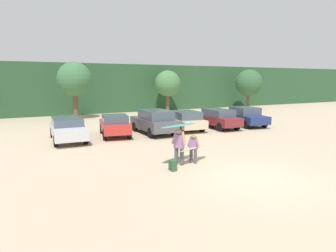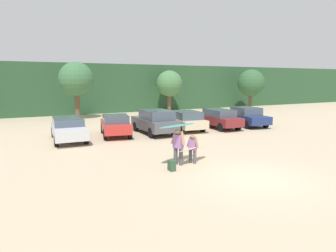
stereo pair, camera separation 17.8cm
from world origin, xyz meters
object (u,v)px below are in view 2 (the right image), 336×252
(parked_car_maroon, at_px, (219,118))
(person_child, at_px, (193,147))
(parked_car_silver, at_px, (68,128))
(parked_car_champagne, at_px, (184,120))
(parked_car_dark_gray, at_px, (155,121))
(parked_car_navy, at_px, (246,116))
(person_adult, at_px, (178,145))
(surfboard_cream, at_px, (193,148))
(surfboard_teal, at_px, (178,126))
(parked_car_red, at_px, (115,125))
(backpack_dropped, at_px, (172,165))

(parked_car_maroon, bearing_deg, person_child, 138.79)
(parked_car_silver, bearing_deg, parked_car_champagne, -85.96)
(parked_car_dark_gray, xyz_separation_m, parked_car_navy, (8.35, 0.12, -0.09))
(parked_car_silver, xyz_separation_m, person_adult, (3.64, -7.83, 0.13))
(parked_car_silver, bearing_deg, surfboard_cream, -148.46)
(person_child, distance_m, surfboard_cream, 0.12)
(parked_car_maroon, relative_size, surfboard_teal, 1.89)
(person_adult, bearing_deg, parked_car_silver, -96.27)
(parked_car_maroon, bearing_deg, surfboard_cream, 138.77)
(parked_car_red, height_order, person_adult, person_adult)
(parked_car_red, bearing_deg, surfboard_cream, -160.39)
(parked_car_red, xyz_separation_m, parked_car_dark_gray, (2.71, -0.45, 0.12))
(surfboard_cream, bearing_deg, person_child, 29.01)
(surfboard_cream, bearing_deg, parked_car_dark_gray, -121.14)
(parked_car_red, bearing_deg, person_adult, -165.81)
(parked_car_silver, relative_size, parked_car_red, 1.15)
(parked_car_champagne, relative_size, person_adult, 2.96)
(surfboard_cream, bearing_deg, parked_car_navy, -162.70)
(parked_car_red, relative_size, person_adult, 2.57)
(parked_car_maroon, height_order, backpack_dropped, parked_car_maroon)
(surfboard_cream, bearing_deg, backpack_dropped, 4.17)
(parked_car_silver, bearing_deg, parked_car_red, -85.95)
(backpack_dropped, bearing_deg, parked_car_silver, 109.30)
(parked_car_navy, height_order, person_adult, person_adult)
(parked_car_maroon, bearing_deg, person_adult, 135.75)
(parked_car_champagne, xyz_separation_m, parked_car_maroon, (2.79, -0.61, 0.04))
(person_adult, bearing_deg, parked_car_navy, -175.26)
(parked_car_red, distance_m, person_child, 8.11)
(person_adult, distance_m, surfboard_teal, 0.88)
(surfboard_teal, bearing_deg, surfboard_cream, 166.12)
(parked_car_red, height_order, surfboard_cream, parked_car_red)
(parked_car_champagne, height_order, backpack_dropped, parked_car_champagne)
(parked_car_red, height_order, parked_car_maroon, parked_car_maroon)
(parked_car_silver, relative_size, parked_car_champagne, 1.00)
(parked_car_silver, relative_size, parked_car_navy, 1.05)
(parked_car_red, bearing_deg, parked_car_navy, -81.69)
(parked_car_silver, distance_m, person_child, 9.03)
(surfboard_teal, bearing_deg, parked_car_champagne, -138.87)
(person_adult, bearing_deg, parked_car_maroon, -166.80)
(parked_car_silver, height_order, person_adult, person_adult)
(parked_car_navy, distance_m, person_child, 12.44)
(parked_car_champagne, distance_m, surfboard_cream, 9.09)
(parked_car_dark_gray, xyz_separation_m, parked_car_champagne, (2.73, 0.62, -0.14))
(person_adult, xyz_separation_m, backpack_dropped, (-0.67, -0.67, -0.69))
(surfboard_cream, bearing_deg, parked_car_silver, -81.42)
(parked_car_maroon, distance_m, surfboard_cream, 10.19)
(parked_car_maroon, xyz_separation_m, person_adult, (-7.65, -7.50, 0.12))
(person_adult, xyz_separation_m, surfboard_cream, (0.76, -0.01, -0.24))
(parked_car_silver, distance_m, surfboard_cream, 8.99)
(person_adult, bearing_deg, parked_car_champagne, -152.16)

